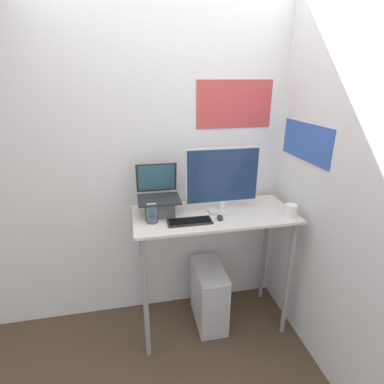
{
  "coord_description": "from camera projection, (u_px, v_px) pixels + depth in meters",
  "views": [
    {
      "loc": [
        -0.56,
        -1.68,
        1.95
      ],
      "look_at": [
        -0.17,
        0.27,
        1.21
      ],
      "focal_mm": 28.0,
      "sensor_mm": 36.0,
      "label": 1
    }
  ],
  "objects": [
    {
      "name": "monitor",
      "position": [
        222.0,
        182.0,
        2.18
      ],
      "size": [
        0.55,
        0.21,
        0.48
      ],
      "color": "silver",
      "rests_on": "desk"
    },
    {
      "name": "mug",
      "position": [
        291.0,
        211.0,
        2.15
      ],
      "size": [
        0.09,
        0.09,
        0.09
      ],
      "color": "white",
      "rests_on": "desk"
    },
    {
      "name": "keyboard",
      "position": [
        190.0,
        221.0,
        2.07
      ],
      "size": [
        0.31,
        0.12,
        0.02
      ],
      "color": "black",
      "rests_on": "desk"
    },
    {
      "name": "laptop",
      "position": [
        159.0,
        202.0,
        2.17
      ],
      "size": [
        0.3,
        0.28,
        0.36
      ],
      "color": "#4C4C51",
      "rests_on": "desk"
    },
    {
      "name": "wall_back",
      "position": [
        204.0,
        165.0,
        2.44
      ],
      "size": [
        6.0,
        0.06,
        2.6
      ],
      "color": "silver",
      "rests_on": "ground_plane"
    },
    {
      "name": "desk",
      "position": [
        214.0,
        234.0,
        2.28
      ],
      "size": [
        1.19,
        0.54,
        1.03
      ],
      "color": "beige",
      "rests_on": "ground_plane"
    },
    {
      "name": "mouse",
      "position": [
        220.0,
        218.0,
        2.11
      ],
      "size": [
        0.04,
        0.07,
        0.03
      ],
      "color": "#262626",
      "rests_on": "desk"
    },
    {
      "name": "cell_phone",
      "position": [
        152.0,
        217.0,
        2.07
      ],
      "size": [
        0.08,
        0.08,
        0.14
      ],
      "color": "#4C4C51",
      "rests_on": "desk"
    },
    {
      "name": "wall_side_right",
      "position": [
        324.0,
        184.0,
        2.0
      ],
      "size": [
        0.06,
        6.0,
        2.6
      ],
      "color": "silver",
      "rests_on": "ground_plane"
    },
    {
      "name": "computer_tower",
      "position": [
        209.0,
        295.0,
        2.51
      ],
      "size": [
        0.23,
        0.45,
        0.52
      ],
      "color": "silver",
      "rests_on": "ground_plane"
    },
    {
      "name": "ground_plane",
      "position": [
        220.0,
        347.0,
        2.33
      ],
      "size": [
        12.0,
        12.0,
        0.0
      ],
      "primitive_type": "plane",
      "color": "#473828"
    }
  ]
}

